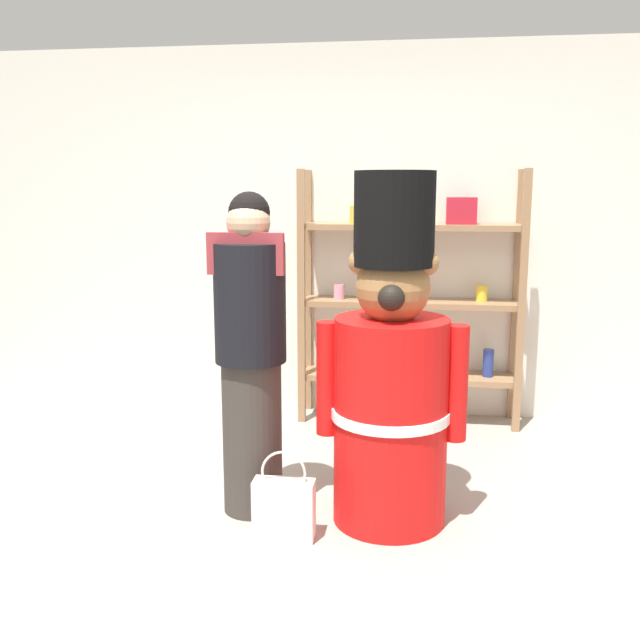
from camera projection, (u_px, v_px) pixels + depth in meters
name	position (u px, v px, depth m)	size (l,w,h in m)	color
ground_plane	(327.00, 555.00, 3.21)	(6.40, 6.40, 0.00)	#9E9389
back_wall	(368.00, 234.00, 5.11)	(6.40, 0.12, 2.60)	silver
merchandise_shelf	(412.00, 295.00, 4.93)	(1.52, 0.35, 1.75)	#93704C
teddy_bear_guard	(391.00, 379.00, 3.43)	(0.73, 0.57, 1.70)	red
person_shopper	(251.00, 352.00, 3.53)	(0.37, 0.35, 1.61)	#38332D
shopping_bag	(284.00, 508.00, 3.34)	(0.29, 0.11, 0.43)	silver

